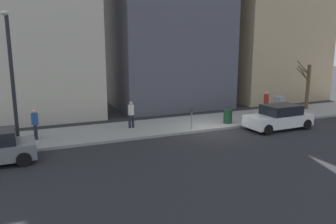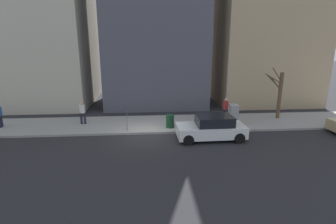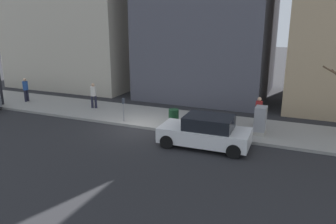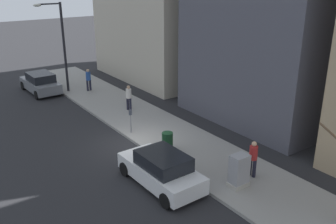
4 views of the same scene
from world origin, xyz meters
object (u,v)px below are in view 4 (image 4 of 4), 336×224
Objects in this scene: pedestrian_midblock at (129,96)px; parking_meter at (131,119)px; parked_car_white at (161,169)px; parked_car_grey at (41,83)px; pedestrian_far_corner at (88,79)px; trash_bin at (167,141)px; pedestrian_near_meter at (253,157)px; utility_box at (239,171)px; streetlamp at (60,40)px.

parking_meter is at bearing 135.73° from pedestrian_midblock.
parked_car_white is 5.57m from parking_meter.
pedestrian_far_corner is at bearing -37.60° from parked_car_grey.
trash_bin is (2.04, 2.43, -0.14)m from parked_car_white.
pedestrian_near_meter is at bearing 83.93° from pedestrian_far_corner.
parked_car_white is at bearing 138.60° from utility_box.
parking_meter is 0.81× the size of pedestrian_far_corner.
parked_car_grey is 2.57× the size of pedestrian_midblock.
trash_bin is (2.00, -13.83, -0.14)m from parked_car_grey.
pedestrian_midblock is 1.00× the size of pedestrian_far_corner.
utility_box is 1.59× the size of trash_bin.
pedestrian_midblock is at bearing 179.77° from pedestrian_near_meter.
pedestrian_near_meter reaches higher than trash_bin.
pedestrian_midblock reaches higher than parked_car_white.
utility_box is at bearing -84.64° from parked_car_grey.
trash_bin is 6.34m from pedestrian_midblock.
parked_car_white is at bearing -95.42° from streetlamp.
utility_box is (2.44, -2.15, 0.11)m from parked_car_white.
parking_meter is 0.81× the size of pedestrian_near_meter.
pedestrian_near_meter and pedestrian_far_corner have the same top height.
streetlamp is 17.26m from pedestrian_near_meter.
pedestrian_midblock is at bearing 67.46° from parked_car_white.
parked_car_grey is at bearing 88.57° from parked_car_white.
pedestrian_midblock is (1.93, -6.36, -2.93)m from streetlamp.
parked_car_white is at bearing -119.51° from pedestrian_near_meter.
trash_bin is at bearing -87.18° from streetlamp.
parked_car_grey is 3.16× the size of parking_meter.
pedestrian_near_meter is at bearing -82.88° from streetlamp.
parked_car_grey is at bearing 7.34° from pedestrian_midblock.
pedestrian_midblock is (-0.18, 10.52, 0.00)m from pedestrian_near_meter.
streetlamp is 3.92× the size of pedestrian_near_meter.
streetlamp is at bearing 93.40° from utility_box.
parked_car_grey is 8.34m from pedestrian_midblock.
parking_meter is 1.50× the size of trash_bin.
utility_box is 0.86× the size of pedestrian_near_meter.
parking_meter is 10.12m from streetlamp.
parked_car_grey is 2.57× the size of pedestrian_near_meter.
parking_meter is at bearing 98.82° from trash_bin.
streetlamp is at bearing 83.29° from parked_car_white.
streetlamp is at bearing -44.87° from parked_car_grey.
parking_meter is 8.92m from pedestrian_far_corner.
pedestrian_near_meter reaches higher than parking_meter.
parked_car_grey is 0.66× the size of streetlamp.
parked_car_grey is 2.57× the size of pedestrian_far_corner.
streetlamp reaches higher than parked_car_white.
utility_box is at bearing -83.52° from parking_meter.
parking_meter is 7.53m from utility_box.
pedestrian_midblock and pedestrian_far_corner have the same top height.
pedestrian_far_corner is (-0.51, 16.04, 0.00)m from pedestrian_near_meter.
parking_meter is at bearing -89.01° from streetlamp.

